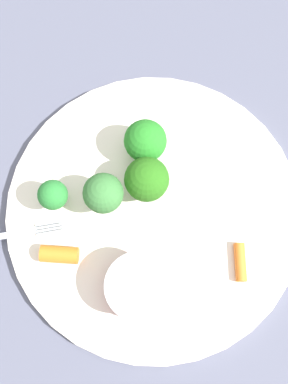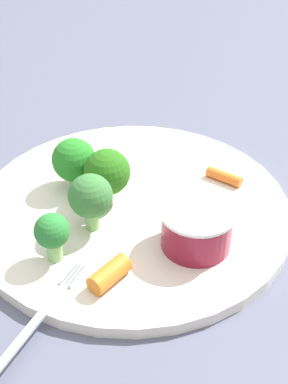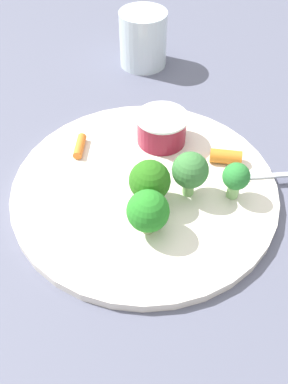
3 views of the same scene
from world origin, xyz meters
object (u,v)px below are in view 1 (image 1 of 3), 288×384
Objects in this scene: broccoli_floret_3 at (147,179)px; carrot_stick_1 at (59,254)px; plate at (154,212)px; broccoli_floret_0 at (53,196)px; sauce_cup at (139,288)px; broccoli_floret_2 at (145,141)px; broccoli_floret_1 at (103,194)px; carrot_stick_0 at (240,262)px.

broccoli_floret_3 reaches higher than carrot_stick_1.
broccoli_floret_3 is at bearing -132.82° from plate.
broccoli_floret_0 is at bearing -144.76° from carrot_stick_1.
sauce_cup is 1.22× the size of broccoli_floret_2.
broccoli_floret_1 is (-0.06, -0.08, 0.02)m from sauce_cup.
broccoli_floret_1 is 1.49× the size of carrot_stick_0.
sauce_cup is 1.72× the size of carrot_stick_0.
sauce_cup is 0.13m from broccoli_floret_0.
broccoli_floret_0 reaches higher than carrot_stick_1.
broccoli_floret_2 is at bearing 151.49° from broccoli_floret_0.
sauce_cup is at bearing 27.18° from broccoli_floret_2.
carrot_stick_1 is at bearing -34.02° from plate.
broccoli_floret_1 is 1.06× the size of broccoli_floret_2.
sauce_cup is 0.11m from carrot_stick_0.
broccoli_floret_1 reaches higher than broccoli_floret_0.
broccoli_floret_0 is at bearing -50.88° from broccoli_floret_3.
broccoli_floret_2 reaches higher than sauce_cup.
carrot_stick_0 is (-0.04, 0.20, -0.02)m from broccoli_floret_0.
broccoli_floret_1 reaches higher than plate.
broccoli_floret_0 is 1.23× the size of carrot_stick_1.
plate is 0.11m from broccoli_floret_0.
sauce_cup is 0.11m from broccoli_floret_3.
carrot_stick_1 is at bearing -21.22° from broccoli_floret_3.
carrot_stick_1 is (0.01, -0.09, -0.01)m from sauce_cup.
plate is at bearing -160.96° from sauce_cup.
plate is 5.79× the size of broccoli_floret_2.
sauce_cup reaches higher than carrot_stick_0.
broccoli_floret_0 is 0.20m from carrot_stick_0.
plate is at bearing 37.36° from broccoli_floret_2.
broccoli_floret_2 is 0.15m from carrot_stick_1.
broccoli_floret_3 is 1.46× the size of carrot_stick_1.
broccoli_floret_0 is 0.87× the size of broccoli_floret_2.
broccoli_floret_3 is (-0.10, -0.05, 0.01)m from sauce_cup.
plate is 5.61× the size of broccoli_floret_3.
sauce_cup is at bearing 73.21° from broccoli_floret_0.
carrot_stick_1 is at bearing 35.24° from broccoli_floret_0.
sauce_cup reaches higher than plate.
broccoli_floret_3 is (-0.06, 0.07, 0.00)m from broccoli_floret_0.
plate is 0.07m from broccoli_floret_1.
sauce_cup is 0.15m from broccoli_floret_2.
sauce_cup is at bearing 25.53° from broccoli_floret_3.
broccoli_floret_2 is at bearing 173.58° from broccoli_floret_1.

